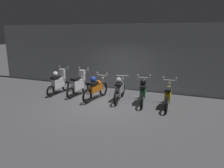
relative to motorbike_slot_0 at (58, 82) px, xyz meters
name	(u,v)px	position (x,y,z in m)	size (l,w,h in m)	color
ground_plane	(102,104)	(2.62, -0.64, -0.57)	(80.00, 80.00, 0.00)	#4C4C4F
back_wall	(124,57)	(2.62, 2.16, 1.11)	(16.00, 0.30, 3.36)	gray
motorbike_slot_0	(58,82)	(0.00, 0.00, 0.00)	(0.59, 1.68, 1.29)	black
motorbike_slot_1	(78,85)	(1.05, 0.12, -0.04)	(0.59, 1.68, 1.29)	black
motorbike_slot_2	(96,88)	(2.10, -0.15, -0.04)	(0.59, 1.95, 1.15)	black
motorbike_slot_3	(120,89)	(3.15, 0.09, -0.04)	(0.56, 1.95, 1.08)	black
motorbike_slot_4	(143,91)	(4.20, 0.07, -0.04)	(0.62, 1.93, 1.15)	black
motorbike_slot_5	(168,96)	(5.25, -0.04, -0.08)	(0.59, 1.95, 1.15)	black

